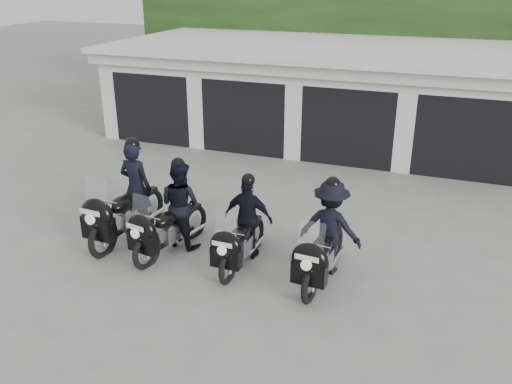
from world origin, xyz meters
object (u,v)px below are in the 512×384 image
(police_bike_a, at_px, (127,200))
(police_bike_d, at_px, (327,235))
(police_bike_b, at_px, (174,211))
(police_bike_c, at_px, (245,225))

(police_bike_a, bearing_deg, police_bike_d, 3.25)
(police_bike_a, distance_m, police_bike_b, 1.14)
(police_bike_c, height_order, police_bike_d, police_bike_d)
(police_bike_a, height_order, police_bike_b, police_bike_a)
(police_bike_a, distance_m, police_bike_d, 4.18)
(police_bike_a, bearing_deg, police_bike_b, -0.36)
(police_bike_b, distance_m, police_bike_d, 3.05)
(police_bike_a, xyz_separation_m, police_bike_b, (1.13, -0.08, -0.04))
(police_bike_a, height_order, police_bike_c, police_bike_a)
(police_bike_a, xyz_separation_m, police_bike_d, (4.18, -0.04, -0.03))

